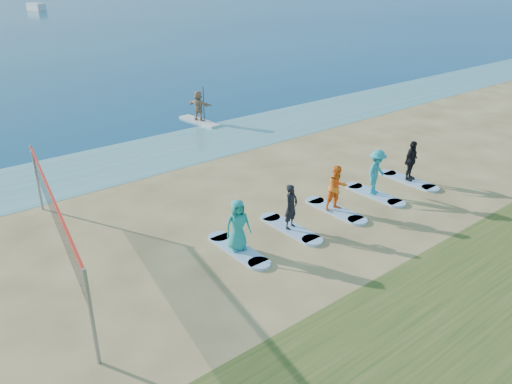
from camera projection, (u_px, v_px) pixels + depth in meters
ground at (323, 230)px, 16.99m from camera, size 600.00×600.00×0.00m
shallow_water at (168, 150)px, 24.43m from camera, size 600.00×600.00×0.00m
volleyball_net at (54, 210)px, 14.08m from camera, size 1.67×8.95×2.50m
paddleboard at (199, 121)px, 28.91m from camera, size 0.96×3.05×0.12m
paddleboarder at (199, 106)px, 28.53m from camera, size 1.02×1.67×1.71m
boat_offshore_b at (37, 11)px, 106.22m from camera, size 2.60×5.61×1.51m
surfboard_0 at (238, 250)px, 15.71m from camera, size 0.70×2.20×0.09m
student_0 at (238, 225)px, 15.35m from camera, size 0.92×0.71×1.67m
surfboard_1 at (290, 229)px, 16.99m from camera, size 0.70×2.20×0.09m
student_1 at (291, 207)px, 16.65m from camera, size 0.65×0.51×1.57m
surfboard_2 at (335, 210)px, 18.28m from camera, size 0.70×2.20×0.09m
student_2 at (337, 188)px, 17.91m from camera, size 0.95×0.82×1.69m
surfboard_3 at (374, 194)px, 19.56m from camera, size 0.70×2.20×0.09m
student_3 at (377, 172)px, 19.18m from camera, size 1.29×0.96×1.79m
surfboard_4 at (408, 181)px, 20.85m from camera, size 0.70×2.20×0.09m
student_4 at (411, 161)px, 20.48m from camera, size 1.04×0.56×1.69m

